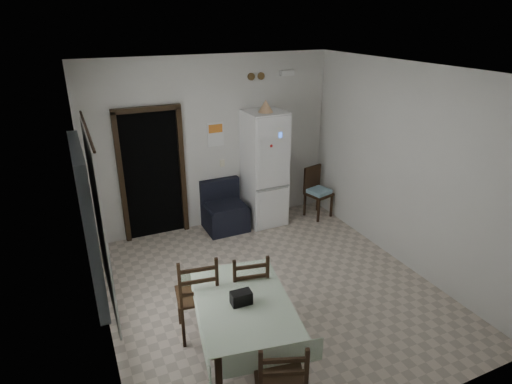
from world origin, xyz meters
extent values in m
plane|color=#B8A896|center=(0.00, 0.00, 0.00)|extent=(4.50, 4.50, 0.00)
cube|color=black|center=(-1.05, 2.46, 1.05)|extent=(0.90, 0.45, 2.10)
cube|color=black|center=(-1.54, 2.22, 1.05)|extent=(0.08, 0.10, 2.18)
cube|color=black|center=(-0.56, 2.22, 1.05)|extent=(0.08, 0.10, 2.18)
cube|color=black|center=(-1.05, 2.22, 2.14)|extent=(1.06, 0.10, 0.08)
cube|color=silver|center=(-2.15, -0.20, 1.55)|extent=(0.10, 1.20, 1.60)
cube|color=silver|center=(-2.04, -0.20, 1.55)|extent=(0.02, 1.45, 1.85)
cylinder|color=black|center=(-2.03, -0.20, 2.50)|extent=(0.02, 1.60, 0.02)
cube|color=white|center=(0.05, 2.24, 1.62)|extent=(0.28, 0.02, 0.40)
cube|color=orange|center=(0.05, 2.23, 1.72)|extent=(0.24, 0.01, 0.14)
cube|color=beige|center=(0.15, 2.24, 1.10)|extent=(0.08, 0.02, 0.12)
cylinder|color=brown|center=(0.70, 2.23, 2.52)|extent=(0.12, 0.03, 0.12)
cylinder|color=brown|center=(0.88, 2.23, 2.52)|extent=(0.12, 0.03, 0.12)
cube|color=white|center=(1.35, 2.21, 2.55)|extent=(0.25, 0.07, 0.09)
cone|color=tan|center=(0.79, 1.85, 2.10)|extent=(0.27, 0.27, 0.20)
cube|color=black|center=(-0.86, -1.02, 0.81)|extent=(0.22, 0.13, 0.14)
camera|label=1|loc=(-2.20, -4.34, 3.47)|focal=30.00mm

